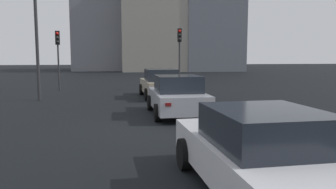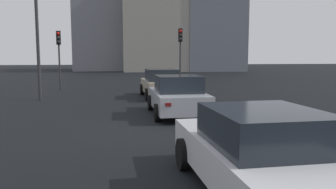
{
  "view_description": "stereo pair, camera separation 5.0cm",
  "coord_description": "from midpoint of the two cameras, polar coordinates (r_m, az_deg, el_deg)",
  "views": [
    {
      "loc": [
        -10.33,
        0.58,
        2.31
      ],
      "look_at": [
        0.3,
        -1.05,
        1.06
      ],
      "focal_mm": 35.62,
      "sensor_mm": 36.0,
      "label": 1
    },
    {
      "loc": [
        -10.34,
        0.53,
        2.31
      ],
      "look_at": [
        0.3,
        -1.05,
        1.06
      ],
      "focal_mm": 35.62,
      "sensor_mm": 36.0,
      "label": 2
    }
  ],
  "objects": [
    {
      "name": "building_facade_center",
      "position": [
        52.41,
        -1.27,
        12.49
      ],
      "size": [
        9.14,
        11.61,
        15.33
      ],
      "primitive_type": "cube",
      "color": "gray",
      "rests_on": "ground_plane"
    },
    {
      "name": "ground_plane",
      "position": [
        10.63,
        -5.28,
        -6.5
      ],
      "size": [
        160.0,
        160.0,
        0.2
      ],
      "primitive_type": "cube",
      "color": "black"
    },
    {
      "name": "building_facade_left",
      "position": [
        56.87,
        6.55,
        12.3
      ],
      "size": [
        15.43,
        8.78,
        15.97
      ],
      "primitive_type": "cube",
      "color": "slate",
      "rests_on": "ground_plane"
    },
    {
      "name": "building_facade_right",
      "position": [
        56.58,
        -10.07,
        9.77
      ],
      "size": [
        11.74,
        10.43,
        11.04
      ],
      "primitive_type": "cube",
      "color": "slate",
      "rests_on": "ground_plane"
    },
    {
      "name": "traffic_light_near_right",
      "position": [
        23.06,
        2.18,
        8.32
      ],
      "size": [
        0.33,
        0.3,
        4.17
      ],
      "rotation": [
        0.0,
        0.0,
        3.01
      ],
      "color": "#2D2D30",
      "rests_on": "ground_plane"
    },
    {
      "name": "traffic_light_near_left",
      "position": [
        23.22,
        -18.12,
        7.6
      ],
      "size": [
        0.32,
        0.3,
        3.94
      ],
      "rotation": [
        0.0,
        0.0,
        3.24
      ],
      "color": "#2D2D30",
      "rests_on": "ground_plane"
    },
    {
      "name": "car_silver_left_second",
      "position": [
        13.02,
        1.75,
        -0.27
      ],
      "size": [
        4.13,
        2.09,
        1.56
      ],
      "rotation": [
        0.0,
        0.0,
        0.0
      ],
      "color": "#A8AAB2",
      "rests_on": "ground_plane"
    },
    {
      "name": "street_lamp_kerbside",
      "position": [
        18.52,
        -21.54,
        13.36
      ],
      "size": [
        0.56,
        0.36,
        7.93
      ],
      "color": "#2D2D30",
      "rests_on": "ground_plane"
    },
    {
      "name": "car_white_left_third",
      "position": [
        5.8,
        15.53,
        -9.58
      ],
      "size": [
        4.52,
        2.22,
        1.47
      ],
      "rotation": [
        0.0,
        0.0,
        0.03
      ],
      "color": "silver",
      "rests_on": "ground_plane"
    },
    {
      "name": "car_beige_left_lead",
      "position": [
        18.67,
        -1.11,
        1.86
      ],
      "size": [
        4.4,
        2.18,
        1.58
      ],
      "rotation": [
        0.0,
        0.0,
        0.03
      ],
      "color": "tan",
      "rests_on": "ground_plane"
    }
  ]
}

